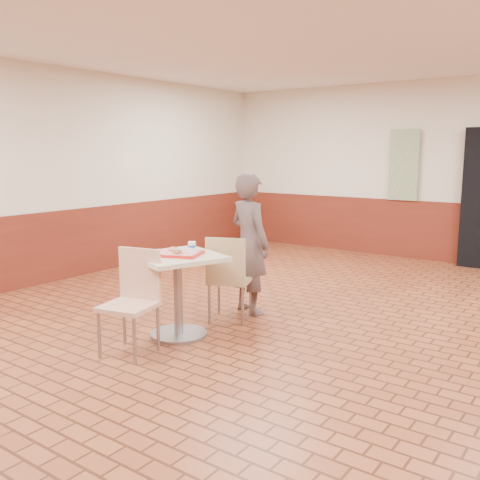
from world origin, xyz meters
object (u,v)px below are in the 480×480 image
Objects in this scene: customer at (250,244)px; chair_main_front at (133,296)px; serving_tray at (177,253)px; paper_cup at (192,246)px; long_john_donut at (177,252)px; main_table at (178,282)px; ring_donut at (173,249)px; chair_main_back at (228,274)px.

chair_main_front is at bearing 101.28° from customer.
serving_tray is 0.16m from paper_cup.
customer reaches higher than long_john_donut.
serving_tray is 3.35× the size of long_john_donut.
long_john_donut reaches higher than serving_tray.
customer is at bearing 84.30° from serving_tray.
paper_cup is (-0.01, -0.98, 0.11)m from customer.
chair_main_front is at bearing -94.74° from main_table.
customer is at bearing 72.21° from chair_main_front.
ring_donut is at bearing 145.71° from long_john_donut.
customer is 16.37× the size of paper_cup.
main_table is at bearing 100.95° from customer.
long_john_donut is at bearing 103.67° from customer.
chair_main_back is at bearing 87.56° from paper_cup.
chair_main_back is 0.75m from serving_tray.
customer is (-0.01, 0.42, 0.28)m from chair_main_back.
long_john_donut is at bearing -47.69° from serving_tray.
main_table is at bearing -23.50° from ring_donut.
ring_donut reaches higher than serving_tray.
chair_main_front is 1.23m from chair_main_back.
serving_tray is (0.05, 0.55, 0.31)m from chair_main_front.
main_table is at bearing -131.94° from paper_cup.
long_john_donut reaches higher than main_table.
serving_tray is at bearing 14.04° from main_table.
serving_tray is (-0.11, -1.09, 0.04)m from customer.
chair_main_front reaches higher than long_john_donut.
paper_cup reaches higher than chair_main_front.
serving_tray is at bearing 72.85° from chair_main_front.
chair_main_front reaches higher than chair_main_back.
customer is 0.98m from paper_cup.
customer reaches higher than serving_tray.
serving_tray is (0.00, 0.00, 0.28)m from main_table.
chair_main_back is at bearing 108.49° from customer.
chair_main_back reaches higher than ring_donut.
paper_cup reaches higher than long_john_donut.
ring_donut is 0.20m from paper_cup.
main_table is 6.11× the size of long_john_donut.
ring_donut is at bearing 96.34° from customer.
long_john_donut is (0.05, -0.05, 0.32)m from main_table.
paper_cup is (0.05, 0.16, 0.03)m from long_john_donut.
chair_main_front is 1.67m from customer.
long_john_donut is at bearing -34.29° from ring_donut.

